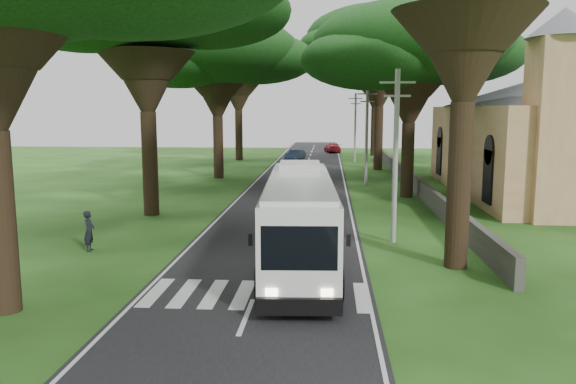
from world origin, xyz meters
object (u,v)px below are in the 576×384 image
object	(u,v)px
pole_far	(355,126)
coach_bus	(300,219)
pedestrian	(89,231)
distant_car_c	(333,148)
distant_car_b	(295,155)
church	(545,127)
pole_near	(396,154)
pole_mid	(367,134)

from	to	relation	value
pole_far	coach_bus	size ratio (longest dim) A/B	0.65
pedestrian	distant_car_c	bearing A→B (deg)	-18.09
distant_car_b	pedestrian	world-z (taller)	pedestrian
church	distant_car_b	size ratio (longest dim) A/B	6.30
church	pedestrian	bearing A→B (deg)	-145.02
distant_car_b	distant_car_c	bearing A→B (deg)	88.85
pole_near	distant_car_b	distance (m)	43.07
pole_mid	coach_bus	distance (m)	24.77
coach_bus	distant_car_b	distance (m)	46.75
pole_far	coach_bus	xyz separation A→B (m)	(-4.19, -44.31, -2.26)
pole_near	pole_far	bearing A→B (deg)	90.00
pole_mid	pole_far	size ratio (longest dim) A/B	1.00
church	distant_car_b	world-z (taller)	church
church	distant_car_c	distance (m)	41.98
church	pedestrian	xyz separation A→B (m)	(-25.91, -18.13, -4.01)
distant_car_b	pole_far	bearing A→B (deg)	1.36
church	pole_mid	bearing A→B (deg)	160.19
pole_near	pole_far	distance (m)	40.00
distant_car_b	distant_car_c	distance (m)	13.09
church	distant_car_b	xyz separation A→B (m)	(-19.48, 26.79, -4.25)
pole_near	coach_bus	distance (m)	6.42
distant_car_b	pedestrian	bearing A→B (deg)	-78.64
distant_car_c	distant_car_b	bearing A→B (deg)	60.69
pedestrian	pole_far	bearing A→B (deg)	-24.80
distant_car_b	pedestrian	xyz separation A→B (m)	(-6.43, -44.92, 0.24)
distant_car_c	pedestrian	xyz separation A→B (m)	(-11.05, -57.17, 0.20)
coach_bus	pedestrian	size ratio (longest dim) A/B	6.79
coach_bus	pedestrian	distance (m)	9.57
pole_mid	pedestrian	distance (m)	26.54
church	pole_far	world-z (taller)	church
distant_car_c	pedestrian	bearing A→B (deg)	70.41
church	pole_near	xyz separation A→B (m)	(-12.36, -15.55, -0.73)
distant_car_b	pedestrian	size ratio (longest dim) A/B	2.11
pole_far	pedestrian	world-z (taller)	pole_far
pedestrian	coach_bus	bearing A→B (deg)	-107.60
pole_near	coach_bus	xyz separation A→B (m)	(-4.19, -4.31, -2.26)
distant_car_c	coach_bus	bearing A→B (deg)	79.70
church	coach_bus	distance (m)	26.02
church	pole_near	world-z (taller)	church
pole_far	distant_car_b	world-z (taller)	pole_far
church	distant_car_c	bearing A→B (deg)	110.84
pole_far	pole_mid	bearing A→B (deg)	-90.00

